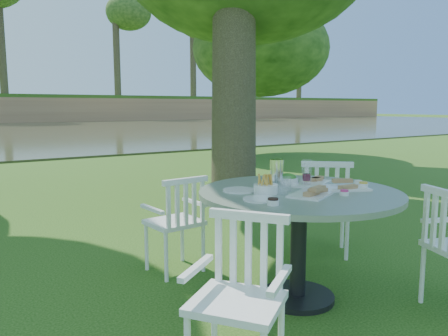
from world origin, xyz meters
The scene contains 6 objects.
ground centered at (0.00, 0.00, 0.00)m, with size 140.00×140.00×0.00m, color #1C420D.
table centered at (-0.15, -1.06, 0.69)m, with size 1.49×1.49×0.84m.
chair_ne centered at (0.73, -0.47, 0.56)m, with size 0.65×0.65×0.94m.
chair_nw centered at (-0.66, -0.11, 0.51)m, with size 0.47×0.44×0.86m.
chair_sw centered at (-1.07, -1.61, 0.52)m, with size 0.60×0.61×0.89m.
tableware centered at (-0.16, -0.99, 0.88)m, with size 1.13×0.71×0.21m.
Camera 1 is at (-2.35, -3.40, 1.46)m, focal length 35.00 mm.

